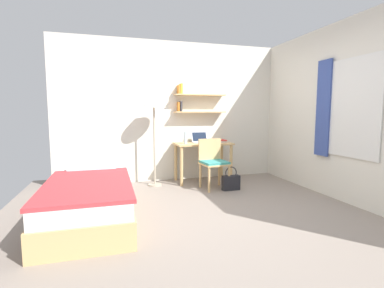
{
  "coord_description": "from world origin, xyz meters",
  "views": [
    {
      "loc": [
        -1.22,
        -3.25,
        1.29
      ],
      "look_at": [
        -0.12,
        0.51,
        0.85
      ],
      "focal_mm": 26.45,
      "sensor_mm": 36.0,
      "label": 1
    }
  ],
  "objects_px": {
    "desk": "(203,150)",
    "laptop": "(200,140)",
    "bed": "(89,200)",
    "standing_lamp": "(154,106)",
    "book_stack": "(221,141)",
    "handbag": "(231,182)",
    "desk_chair": "(213,161)",
    "water_bottle": "(186,138)"
  },
  "relations": [
    {
      "from": "desk",
      "to": "laptop",
      "type": "height_order",
      "value": "laptop"
    },
    {
      "from": "bed",
      "to": "desk",
      "type": "bearing_deg",
      "value": 36.38
    },
    {
      "from": "standing_lamp",
      "to": "bed",
      "type": "bearing_deg",
      "value": -126.42
    },
    {
      "from": "book_stack",
      "to": "handbag",
      "type": "distance_m",
      "value": 0.94
    },
    {
      "from": "desk",
      "to": "book_stack",
      "type": "xyz_separation_m",
      "value": [
        0.36,
        -0.01,
        0.16
      ]
    },
    {
      "from": "desk",
      "to": "desk_chair",
      "type": "xyz_separation_m",
      "value": [
        0.01,
        -0.5,
        -0.12
      ]
    },
    {
      "from": "laptop",
      "to": "handbag",
      "type": "distance_m",
      "value": 1.06
    },
    {
      "from": "laptop",
      "to": "book_stack",
      "type": "distance_m",
      "value": 0.41
    },
    {
      "from": "handbag",
      "to": "standing_lamp",
      "type": "bearing_deg",
      "value": 150.69
    },
    {
      "from": "desk",
      "to": "water_bottle",
      "type": "bearing_deg",
      "value": -169.26
    },
    {
      "from": "standing_lamp",
      "to": "handbag",
      "type": "relative_size",
      "value": 4.02
    },
    {
      "from": "laptop",
      "to": "book_stack",
      "type": "relative_size",
      "value": 1.32
    },
    {
      "from": "desk",
      "to": "standing_lamp",
      "type": "height_order",
      "value": "standing_lamp"
    },
    {
      "from": "handbag",
      "to": "desk",
      "type": "bearing_deg",
      "value": 109.89
    },
    {
      "from": "laptop",
      "to": "book_stack",
      "type": "xyz_separation_m",
      "value": [
        0.39,
        -0.1,
        -0.03
      ]
    },
    {
      "from": "desk",
      "to": "book_stack",
      "type": "bearing_deg",
      "value": -2.3
    },
    {
      "from": "water_bottle",
      "to": "handbag",
      "type": "xyz_separation_m",
      "value": [
        0.61,
        -0.64,
        -0.7
      ]
    },
    {
      "from": "bed",
      "to": "book_stack",
      "type": "xyz_separation_m",
      "value": [
        2.28,
        1.4,
        0.51
      ]
    },
    {
      "from": "bed",
      "to": "standing_lamp",
      "type": "height_order",
      "value": "standing_lamp"
    },
    {
      "from": "bed",
      "to": "desk_chair",
      "type": "height_order",
      "value": "desk_chair"
    },
    {
      "from": "bed",
      "to": "handbag",
      "type": "xyz_separation_m",
      "value": [
        2.18,
        0.71,
        -0.1
      ]
    },
    {
      "from": "standing_lamp",
      "to": "book_stack",
      "type": "xyz_separation_m",
      "value": [
        1.28,
        0.04,
        -0.65
      ]
    },
    {
      "from": "desk_chair",
      "to": "handbag",
      "type": "height_order",
      "value": "desk_chair"
    },
    {
      "from": "desk_chair",
      "to": "water_bottle",
      "type": "distance_m",
      "value": 0.67
    },
    {
      "from": "bed",
      "to": "laptop",
      "type": "bearing_deg",
      "value": 38.5
    },
    {
      "from": "desk",
      "to": "laptop",
      "type": "distance_m",
      "value": 0.21
    },
    {
      "from": "bed",
      "to": "water_bottle",
      "type": "relative_size",
      "value": 9.29
    },
    {
      "from": "desk",
      "to": "desk_chair",
      "type": "bearing_deg",
      "value": -88.36
    },
    {
      "from": "water_bottle",
      "to": "book_stack",
      "type": "xyz_separation_m",
      "value": [
        0.71,
        0.05,
        -0.08
      ]
    },
    {
      "from": "standing_lamp",
      "to": "laptop",
      "type": "relative_size",
      "value": 5.12
    },
    {
      "from": "book_stack",
      "to": "handbag",
      "type": "relative_size",
      "value": 0.6
    },
    {
      "from": "handbag",
      "to": "desk_chair",
      "type": "bearing_deg",
      "value": 139.08
    },
    {
      "from": "desk_chair",
      "to": "book_stack",
      "type": "height_order",
      "value": "desk_chair"
    },
    {
      "from": "standing_lamp",
      "to": "desk",
      "type": "bearing_deg",
      "value": 3.19
    },
    {
      "from": "handbag",
      "to": "laptop",
      "type": "bearing_deg",
      "value": 109.79
    },
    {
      "from": "desk_chair",
      "to": "laptop",
      "type": "bearing_deg",
      "value": 94.36
    },
    {
      "from": "desk",
      "to": "standing_lamp",
      "type": "xyz_separation_m",
      "value": [
        -0.91,
        -0.05,
        0.82
      ]
    },
    {
      "from": "desk",
      "to": "standing_lamp",
      "type": "bearing_deg",
      "value": -176.81
    },
    {
      "from": "desk_chair",
      "to": "standing_lamp",
      "type": "distance_m",
      "value": 1.39
    },
    {
      "from": "desk_chair",
      "to": "laptop",
      "type": "height_order",
      "value": "laptop"
    },
    {
      "from": "book_stack",
      "to": "desk",
      "type": "bearing_deg",
      "value": 177.7
    },
    {
      "from": "bed",
      "to": "laptop",
      "type": "height_order",
      "value": "laptop"
    }
  ]
}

